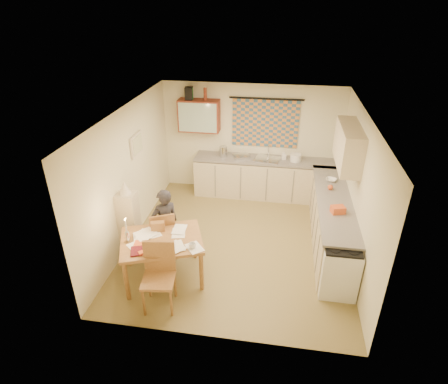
% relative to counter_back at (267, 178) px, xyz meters
% --- Properties ---
extents(floor, '(4.00, 4.50, 0.02)m').
position_rel_counter_back_xyz_m(floor, '(-0.43, -1.95, -0.46)').
color(floor, olive).
rests_on(floor, ground).
extents(ceiling, '(4.00, 4.50, 0.02)m').
position_rel_counter_back_xyz_m(ceiling, '(-0.43, -1.95, 2.06)').
color(ceiling, white).
rests_on(ceiling, floor).
extents(wall_back, '(4.00, 0.02, 2.50)m').
position_rel_counter_back_xyz_m(wall_back, '(-0.43, 0.31, 0.80)').
color(wall_back, beige).
rests_on(wall_back, floor).
extents(wall_front, '(4.00, 0.02, 2.50)m').
position_rel_counter_back_xyz_m(wall_front, '(-0.43, -4.21, 0.80)').
color(wall_front, beige).
rests_on(wall_front, floor).
extents(wall_left, '(0.02, 4.50, 2.50)m').
position_rel_counter_back_xyz_m(wall_left, '(-2.44, -1.95, 0.80)').
color(wall_left, beige).
rests_on(wall_left, floor).
extents(wall_right, '(0.02, 4.50, 2.50)m').
position_rel_counter_back_xyz_m(wall_right, '(1.58, -1.95, 0.80)').
color(wall_right, beige).
rests_on(wall_right, floor).
extents(window_blind, '(1.45, 0.03, 1.05)m').
position_rel_counter_back_xyz_m(window_blind, '(-0.13, 0.27, 1.20)').
color(window_blind, '#30587A').
rests_on(window_blind, wall_back).
extents(curtain_rod, '(1.60, 0.04, 0.04)m').
position_rel_counter_back_xyz_m(curtain_rod, '(-0.13, 0.25, 1.75)').
color(curtain_rod, black).
rests_on(curtain_rod, wall_back).
extents(wall_cabinet, '(0.90, 0.34, 0.70)m').
position_rel_counter_back_xyz_m(wall_cabinet, '(-1.58, 0.13, 1.35)').
color(wall_cabinet, maroon).
rests_on(wall_cabinet, wall_back).
extents(wall_cabinet_glass, '(0.84, 0.02, 0.64)m').
position_rel_counter_back_xyz_m(wall_cabinet_glass, '(-1.58, -0.04, 1.35)').
color(wall_cabinet_glass, '#99B2A5').
rests_on(wall_cabinet_glass, wall_back).
extents(upper_cabinet_right, '(0.34, 1.30, 0.70)m').
position_rel_counter_back_xyz_m(upper_cabinet_right, '(1.40, -1.40, 1.40)').
color(upper_cabinet_right, '#BFAD8B').
rests_on(upper_cabinet_right, wall_right).
extents(framed_print, '(0.04, 0.50, 0.40)m').
position_rel_counter_back_xyz_m(framed_print, '(-2.40, -1.55, 1.25)').
color(framed_print, beige).
rests_on(framed_print, wall_left).
extents(print_canvas, '(0.01, 0.42, 0.32)m').
position_rel_counter_back_xyz_m(print_canvas, '(-2.37, -1.55, 1.25)').
color(print_canvas, silver).
rests_on(print_canvas, wall_left).
extents(counter_back, '(3.30, 0.62, 0.92)m').
position_rel_counter_back_xyz_m(counter_back, '(0.00, 0.00, 0.00)').
color(counter_back, '#BFAD8B').
rests_on(counter_back, floor).
extents(counter_right, '(0.62, 2.95, 0.92)m').
position_rel_counter_back_xyz_m(counter_right, '(1.27, -1.63, -0.00)').
color(counter_right, '#BFAD8B').
rests_on(counter_right, floor).
extents(stove, '(0.56, 0.56, 0.87)m').
position_rel_counter_back_xyz_m(stove, '(1.27, -2.98, -0.02)').
color(stove, white).
rests_on(stove, floor).
extents(sink, '(0.62, 0.54, 0.10)m').
position_rel_counter_back_xyz_m(sink, '(-0.02, 0.00, 0.43)').
color(sink, silver).
rests_on(sink, counter_back).
extents(tap, '(0.04, 0.04, 0.28)m').
position_rel_counter_back_xyz_m(tap, '(-0.02, 0.18, 0.61)').
color(tap, silver).
rests_on(tap, counter_back).
extents(dish_rack, '(0.43, 0.40, 0.06)m').
position_rel_counter_back_xyz_m(dish_rack, '(-0.61, 0.00, 0.50)').
color(dish_rack, silver).
rests_on(dish_rack, counter_back).
extents(kettle, '(0.20, 0.20, 0.24)m').
position_rel_counter_back_xyz_m(kettle, '(-1.02, -0.00, 0.59)').
color(kettle, silver).
rests_on(kettle, counter_back).
extents(mixing_bowl, '(0.30, 0.30, 0.16)m').
position_rel_counter_back_xyz_m(mixing_bowl, '(0.59, 0.00, 0.55)').
color(mixing_bowl, white).
rests_on(mixing_bowl, counter_back).
extents(soap_bottle, '(0.14, 0.14, 0.19)m').
position_rel_counter_back_xyz_m(soap_bottle, '(0.33, 0.05, 0.56)').
color(soap_bottle, white).
rests_on(soap_bottle, counter_back).
extents(bowl, '(0.32, 0.32, 0.05)m').
position_rel_counter_back_xyz_m(bowl, '(1.27, -0.90, 0.49)').
color(bowl, white).
rests_on(bowl, counter_right).
extents(orange_bag, '(0.26, 0.22, 0.12)m').
position_rel_counter_back_xyz_m(orange_bag, '(1.27, -2.12, 0.53)').
color(orange_bag, '#D45424').
rests_on(orange_bag, counter_right).
extents(fruit_orange, '(0.10, 0.10, 0.10)m').
position_rel_counter_back_xyz_m(fruit_orange, '(1.22, -1.28, 0.52)').
color(fruit_orange, '#D45424').
rests_on(fruit_orange, counter_right).
extents(speaker, '(0.18, 0.22, 0.26)m').
position_rel_counter_back_xyz_m(speaker, '(-1.79, 0.13, 1.83)').
color(speaker, black).
rests_on(speaker, wall_cabinet).
extents(bottle_green, '(0.09, 0.09, 0.26)m').
position_rel_counter_back_xyz_m(bottle_green, '(-1.73, 0.13, 1.83)').
color(bottle_green, '#195926').
rests_on(bottle_green, wall_cabinet).
extents(bottle_brown, '(0.07, 0.07, 0.26)m').
position_rel_counter_back_xyz_m(bottle_brown, '(-1.43, 0.13, 1.83)').
color(bottle_brown, maroon).
rests_on(bottle_brown, wall_cabinet).
extents(dining_table, '(1.51, 1.33, 0.75)m').
position_rel_counter_back_xyz_m(dining_table, '(-1.50, -3.10, -0.07)').
color(dining_table, brown).
rests_on(dining_table, floor).
extents(chair_far, '(0.57, 0.57, 0.95)m').
position_rel_counter_back_xyz_m(chair_far, '(-1.68, -2.56, -0.16)').
color(chair_far, brown).
rests_on(chair_far, floor).
extents(chair_near, '(0.52, 0.52, 1.03)m').
position_rel_counter_back_xyz_m(chair_near, '(-1.37, -3.72, -0.13)').
color(chair_near, brown).
rests_on(chair_near, floor).
extents(person, '(0.80, 0.79, 1.33)m').
position_rel_counter_back_xyz_m(person, '(-1.62, -2.54, 0.21)').
color(person, black).
rests_on(person, floor).
extents(shelf_stand, '(0.32, 0.30, 1.21)m').
position_rel_counter_back_xyz_m(shelf_stand, '(-2.27, -2.55, 0.15)').
color(shelf_stand, '#BFAD8B').
rests_on(shelf_stand, floor).
extents(lampshade, '(0.20, 0.20, 0.22)m').
position_rel_counter_back_xyz_m(lampshade, '(-2.27, -2.55, 0.87)').
color(lampshade, beige).
rests_on(lampshade, shelf_stand).
extents(letter_rack, '(0.24, 0.16, 0.16)m').
position_rel_counter_back_xyz_m(letter_rack, '(-1.63, -2.87, 0.38)').
color(letter_rack, brown).
rests_on(letter_rack, dining_table).
extents(mug, '(0.19, 0.19, 0.09)m').
position_rel_counter_back_xyz_m(mug, '(-0.97, -3.25, 0.34)').
color(mug, white).
rests_on(mug, dining_table).
extents(magazine, '(0.33, 0.35, 0.02)m').
position_rel_counter_back_xyz_m(magazine, '(-1.85, -3.50, 0.31)').
color(magazine, maroon).
rests_on(magazine, dining_table).
extents(book, '(0.25, 0.30, 0.02)m').
position_rel_counter_back_xyz_m(book, '(-1.87, -3.34, 0.31)').
color(book, '#D45424').
rests_on(book, dining_table).
extents(orange_box, '(0.14, 0.14, 0.04)m').
position_rel_counter_back_xyz_m(orange_box, '(-1.66, -3.51, 0.32)').
color(orange_box, '#D45424').
rests_on(orange_box, dining_table).
extents(eyeglasses, '(0.14, 0.10, 0.02)m').
position_rel_counter_back_xyz_m(eyeglasses, '(-1.25, -3.31, 0.31)').
color(eyeglasses, black).
rests_on(eyeglasses, dining_table).
extents(candle_holder, '(0.08, 0.08, 0.18)m').
position_rel_counter_back_xyz_m(candle_holder, '(-2.00, -3.25, 0.39)').
color(candle_holder, silver).
rests_on(candle_holder, dining_table).
extents(candle, '(0.03, 0.03, 0.22)m').
position_rel_counter_back_xyz_m(candle, '(-2.00, -3.25, 0.59)').
color(candle, white).
rests_on(candle, dining_table).
extents(candle_flame, '(0.02, 0.02, 0.02)m').
position_rel_counter_back_xyz_m(candle_flame, '(-1.99, -3.23, 0.71)').
color(candle_flame, '#FFCC66').
rests_on(candle_flame, dining_table).
extents(papers, '(1.25, 0.89, 0.02)m').
position_rel_counter_back_xyz_m(papers, '(-1.50, -3.14, 0.31)').
color(papers, white).
rests_on(papers, dining_table).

